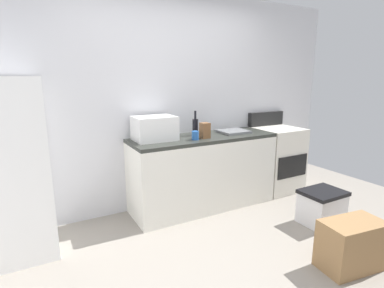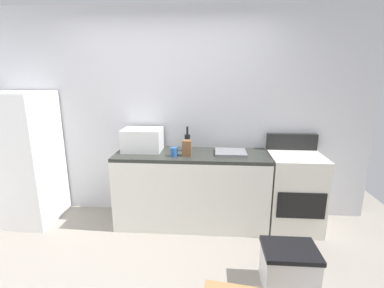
% 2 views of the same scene
% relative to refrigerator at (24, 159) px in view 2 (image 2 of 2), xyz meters
% --- Properties ---
extents(wall_back, '(5.00, 0.10, 2.60)m').
position_rel_refrigerator_xyz_m(wall_back, '(1.75, 0.40, 0.50)').
color(wall_back, silver).
rests_on(wall_back, ground_plane).
extents(kitchen_counter, '(1.80, 0.60, 0.90)m').
position_rel_refrigerator_xyz_m(kitchen_counter, '(2.05, 0.05, -0.35)').
color(kitchen_counter, silver).
rests_on(kitchen_counter, ground_plane).
extents(refrigerator, '(0.68, 0.66, 1.61)m').
position_rel_refrigerator_xyz_m(refrigerator, '(0.00, 0.00, 0.00)').
color(refrigerator, white).
rests_on(refrigerator, ground_plane).
extents(stove_oven, '(0.60, 0.61, 1.10)m').
position_rel_refrigerator_xyz_m(stove_oven, '(3.27, 0.06, -0.34)').
color(stove_oven, silver).
rests_on(stove_oven, ground_plane).
extents(microwave, '(0.46, 0.34, 0.27)m').
position_rel_refrigerator_xyz_m(microwave, '(1.45, 0.13, 0.23)').
color(microwave, white).
rests_on(microwave, kitchen_counter).
extents(sink_basin, '(0.36, 0.32, 0.03)m').
position_rel_refrigerator_xyz_m(sink_basin, '(2.51, 0.07, 0.11)').
color(sink_basin, slate).
rests_on(sink_basin, kitchen_counter).
extents(wine_bottle, '(0.07, 0.07, 0.30)m').
position_rel_refrigerator_xyz_m(wine_bottle, '(1.99, 0.15, 0.21)').
color(wine_bottle, black).
rests_on(wine_bottle, kitchen_counter).
extents(coffee_mug, '(0.08, 0.08, 0.10)m').
position_rel_refrigerator_xyz_m(coffee_mug, '(1.86, -0.08, 0.15)').
color(coffee_mug, '#2659A5').
rests_on(coffee_mug, kitchen_counter).
extents(knife_block, '(0.10, 0.10, 0.18)m').
position_rel_refrigerator_xyz_m(knife_block, '(2.00, -0.05, 0.19)').
color(knife_block, brown).
rests_on(knife_block, kitchen_counter).
extents(storage_bin, '(0.46, 0.36, 0.38)m').
position_rel_refrigerator_xyz_m(storage_bin, '(2.97, -0.98, -0.61)').
color(storage_bin, silver).
rests_on(storage_bin, ground_plane).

